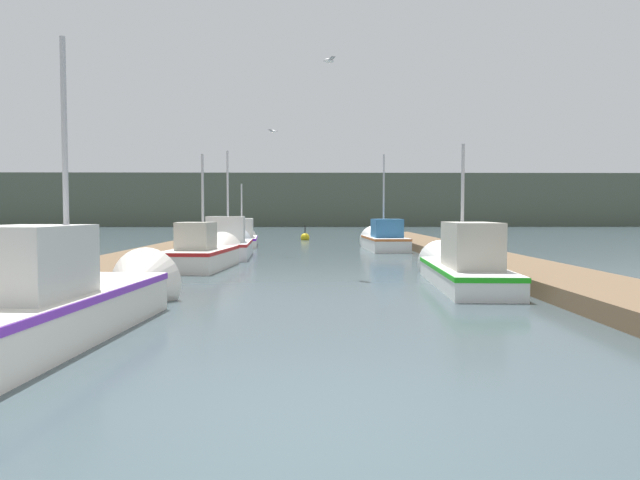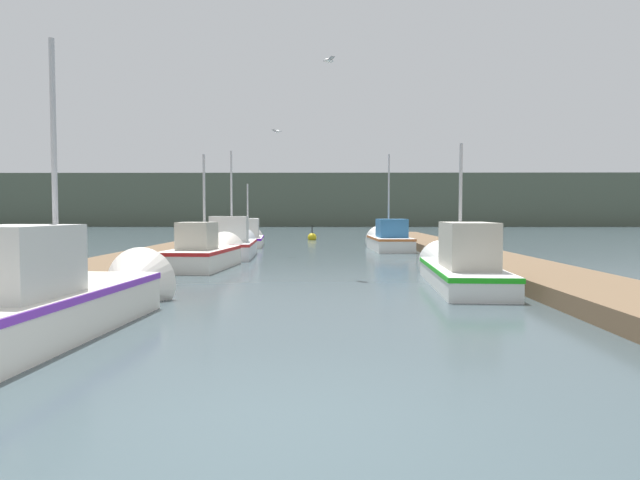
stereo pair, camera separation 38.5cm
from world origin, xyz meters
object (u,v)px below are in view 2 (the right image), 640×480
(fishing_boat_1, at_px, (459,265))
(fishing_boat_3, at_px, (233,244))
(fishing_boat_0, at_px, (64,296))
(seagull_1, at_px, (329,60))
(mooring_piling_3, at_px, (184,242))
(fishing_boat_2, at_px, (207,253))
(mooring_piling_2, at_px, (400,233))
(channel_buoy, at_px, (312,237))
(seagull_lead, at_px, (277,131))
(mooring_piling_0, at_px, (228,233))
(fishing_boat_5, at_px, (248,237))
(fishing_boat_4, at_px, (388,239))

(fishing_boat_1, distance_m, fishing_boat_3, 11.36)
(fishing_boat_0, relative_size, seagull_1, 11.05)
(seagull_1, bearing_deg, mooring_piling_3, 31.56)
(fishing_boat_2, bearing_deg, mooring_piling_2, 64.86)
(fishing_boat_3, bearing_deg, channel_buoy, 74.18)
(mooring_piling_3, bearing_deg, seagull_lead, 54.70)
(mooring_piling_0, xyz_separation_m, mooring_piling_3, (-0.08, -8.58, 0.02))
(fishing_boat_0, xyz_separation_m, fishing_boat_3, (0.19, 14.35, -0.03))
(fishing_boat_2, bearing_deg, fishing_boat_5, 96.16)
(fishing_boat_0, relative_size, mooring_piling_3, 4.31)
(fishing_boat_0, height_order, fishing_boat_5, fishing_boat_0)
(fishing_boat_3, distance_m, fishing_boat_5, 6.99)
(seagull_1, bearing_deg, seagull_lead, -8.49)
(fishing_boat_5, relative_size, mooring_piling_3, 3.76)
(fishing_boat_1, relative_size, seagull_1, 11.07)
(fishing_boat_4, bearing_deg, fishing_boat_0, -112.79)
(fishing_boat_1, height_order, seagull_lead, seagull_lead)
(mooring_piling_3, bearing_deg, mooring_piling_2, 53.72)
(seagull_lead, bearing_deg, fishing_boat_5, 51.49)
(fishing_boat_2, distance_m, channel_buoy, 17.88)
(fishing_boat_4, distance_m, channel_buoy, 9.75)
(fishing_boat_2, xyz_separation_m, channel_buoy, (2.95, 17.63, -0.28))
(fishing_boat_1, bearing_deg, fishing_boat_0, -139.65)
(channel_buoy, bearing_deg, fishing_boat_4, -67.30)
(mooring_piling_3, height_order, seagull_lead, seagull_lead)
(fishing_boat_3, xyz_separation_m, mooring_piling_3, (-1.18, -3.18, 0.25))
(fishing_boat_2, xyz_separation_m, fishing_boat_4, (6.71, 8.64, 0.03))
(channel_buoy, xyz_separation_m, seagull_lead, (-1.17, -12.10, 4.91))
(fishing_boat_0, xyz_separation_m, fishing_boat_4, (6.83, 18.36, -0.02))
(seagull_lead, xyz_separation_m, seagull_1, (2.09, -7.48, 0.92))
(fishing_boat_3, bearing_deg, seagull_lead, 24.32)
(fishing_boat_3, xyz_separation_m, seagull_1, (3.80, -6.58, 5.53))
(fishing_boat_2, distance_m, seagull_lead, 7.43)
(fishing_boat_3, bearing_deg, mooring_piling_3, -113.65)
(fishing_boat_2, bearing_deg, mooring_piling_0, 100.65)
(fishing_boat_2, xyz_separation_m, mooring_piling_2, (7.94, 13.78, 0.13))
(fishing_boat_1, relative_size, fishing_boat_3, 1.11)
(mooring_piling_0, bearing_deg, mooring_piling_3, -90.54)
(fishing_boat_5, distance_m, channel_buoy, 6.83)
(fishing_boat_3, bearing_deg, fishing_boat_0, -94.10)
(fishing_boat_0, bearing_deg, seagull_1, 66.80)
(fishing_boat_4, bearing_deg, mooring_piling_3, -139.80)
(mooring_piling_2, bearing_deg, channel_buoy, 142.40)
(fishing_boat_5, xyz_separation_m, mooring_piling_0, (-0.75, -1.58, 0.24))
(fishing_boat_3, bearing_deg, fishing_boat_5, 89.46)
(fishing_boat_0, height_order, fishing_boat_3, fishing_boat_0)
(fishing_boat_5, height_order, mooring_piling_0, fishing_boat_5)
(fishing_boat_0, xyz_separation_m, mooring_piling_3, (-0.99, 11.17, 0.21))
(mooring_piling_0, xyz_separation_m, mooring_piling_2, (8.97, 3.75, -0.12))
(mooring_piling_3, bearing_deg, fishing_boat_1, -35.54)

